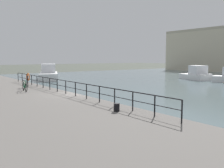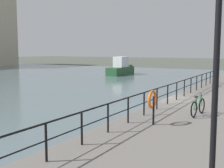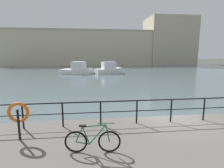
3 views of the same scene
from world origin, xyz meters
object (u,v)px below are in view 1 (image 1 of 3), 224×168
object	(u,v)px
moored_green_narrowboat	(197,74)
moored_harbor_tender	(49,74)
mooring_bollard	(117,107)
parked_bicycle	(25,87)
life_ring_stand	(28,77)

from	to	relation	value
moored_green_narrowboat	moored_harbor_tender	distance (m)	25.28
moored_harbor_tender	mooring_bollard	distance (m)	30.64
moored_green_narrowboat	moored_harbor_tender	bearing A→B (deg)	-107.77
moored_green_narrowboat	mooring_bollard	world-z (taller)	moored_green_narrowboat
parked_bicycle	mooring_bollard	bearing A→B (deg)	12.79
mooring_bollard	life_ring_stand	world-z (taller)	life_ring_stand
mooring_bollard	life_ring_stand	distance (m)	13.83
moored_green_narrowboat	moored_harbor_tender	size ratio (longest dim) A/B	0.74
moored_harbor_tender	life_ring_stand	bearing A→B (deg)	174.66
moored_green_narrowboat	mooring_bollard	size ratio (longest dim) A/B	15.08
mooring_bollard	life_ring_stand	size ratio (longest dim) A/B	0.31
moored_harbor_tender	mooring_bollard	bearing A→B (deg)	-172.47
life_ring_stand	parked_bicycle	bearing A→B (deg)	-24.30
moored_green_narrowboat	life_ring_stand	world-z (taller)	moored_green_narrowboat
moored_harbor_tender	mooring_bollard	size ratio (longest dim) A/B	20.36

